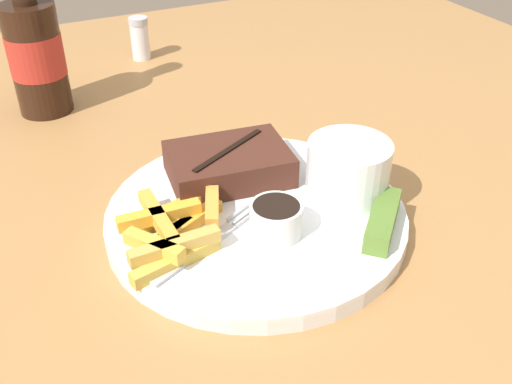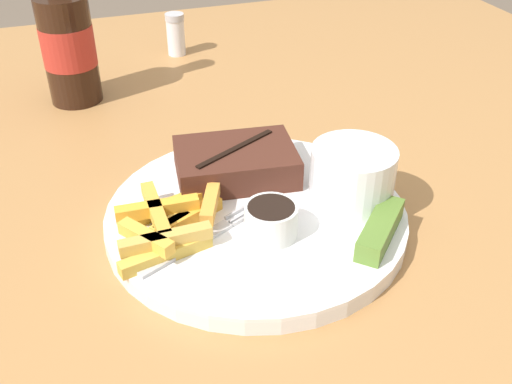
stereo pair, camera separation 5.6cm
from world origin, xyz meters
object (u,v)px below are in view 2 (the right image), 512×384
object	(u,v)px
dipping_sauce_cup	(275,219)
steak_portion	(236,162)
dinner_plate	(256,217)
beer_bottle	(68,43)
salt_shaker	(176,34)
fork_utensil	(195,243)
coleslaw_cup	(353,173)
pickle_spear	(380,229)

from	to	relation	value
dipping_sauce_cup	steak_portion	bearing A→B (deg)	91.80
dinner_plate	steak_portion	world-z (taller)	steak_portion
beer_bottle	salt_shaker	size ratio (longest dim) A/B	3.46
fork_utensil	salt_shaker	xyz separation A→B (m)	(0.10, 0.50, 0.01)
coleslaw_cup	salt_shaker	bearing A→B (deg)	97.64
steak_portion	coleslaw_cup	world-z (taller)	coleslaw_cup
steak_portion	salt_shaker	bearing A→B (deg)	86.15
steak_portion	pickle_spear	bearing A→B (deg)	-57.63
dinner_plate	pickle_spear	bearing A→B (deg)	-40.84
steak_portion	fork_utensil	distance (m)	0.12
dipping_sauce_cup	beer_bottle	distance (m)	0.41
steak_portion	dipping_sauce_cup	bearing A→B (deg)	-88.20
coleslaw_cup	beer_bottle	world-z (taller)	beer_bottle
dipping_sauce_cup	salt_shaker	world-z (taller)	salt_shaker
coleslaw_cup	beer_bottle	xyz separation A→B (m)	(-0.23, 0.36, 0.03)
salt_shaker	dipping_sauce_cup	bearing A→B (deg)	-92.69
dinner_plate	beer_bottle	world-z (taller)	beer_bottle
coleslaw_cup	pickle_spear	world-z (taller)	coleslaw_cup
fork_utensil	beer_bottle	xyz separation A→B (m)	(-0.07, 0.38, 0.06)
pickle_spear	fork_utensil	bearing A→B (deg)	163.99
steak_portion	beer_bottle	world-z (taller)	beer_bottle
dipping_sauce_cup	beer_bottle	world-z (taller)	beer_bottle
pickle_spear	dipping_sauce_cup	bearing A→B (deg)	156.93
steak_portion	beer_bottle	distance (m)	0.32
steak_portion	beer_bottle	bearing A→B (deg)	116.19
fork_utensil	pickle_spear	bearing A→B (deg)	-41.47
coleslaw_cup	beer_bottle	distance (m)	0.43
dipping_sauce_cup	beer_bottle	bearing A→B (deg)	110.16
beer_bottle	salt_shaker	xyz separation A→B (m)	(0.17, 0.12, -0.05)
steak_portion	pickle_spear	xyz separation A→B (m)	(0.09, -0.14, -0.01)
coleslaw_cup	fork_utensil	size ratio (longest dim) A/B	0.65
pickle_spear	salt_shaker	bearing A→B (deg)	96.56
dinner_plate	pickle_spear	xyz separation A→B (m)	(0.09, -0.08, 0.02)
dipping_sauce_cup	salt_shaker	size ratio (longest dim) A/B	0.74
fork_utensil	beer_bottle	size ratio (longest dim) A/B	0.56
dinner_plate	steak_portion	distance (m)	0.07
coleslaw_cup	pickle_spear	distance (m)	0.07
coleslaw_cup	dipping_sauce_cup	xyz separation A→B (m)	(-0.09, -0.03, -0.01)
dinner_plate	beer_bottle	xyz separation A→B (m)	(-0.14, 0.35, 0.07)
dinner_plate	dipping_sauce_cup	size ratio (longest dim) A/B	5.99
pickle_spear	beer_bottle	distance (m)	0.48
fork_utensil	salt_shaker	size ratio (longest dim) A/B	1.94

